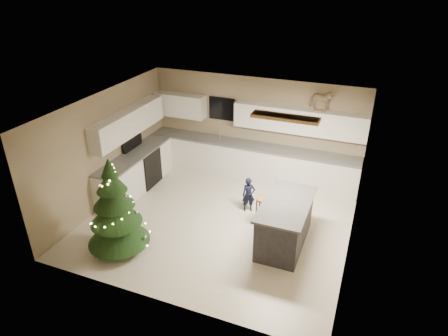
# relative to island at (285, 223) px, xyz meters

# --- Properties ---
(ground_plane) EXTENTS (5.50, 5.50, 0.00)m
(ground_plane) POSITION_rel_island_xyz_m (-1.51, 0.21, -0.48)
(ground_plane) COLOR beige
(room_shell) EXTENTS (5.52, 5.02, 2.61)m
(room_shell) POSITION_rel_island_xyz_m (-1.49, 0.21, 1.27)
(room_shell) COLOR tan
(room_shell) RESTS_ON ground_plane
(cabinetry) EXTENTS (5.50, 3.20, 2.00)m
(cabinetry) POSITION_rel_island_xyz_m (-2.42, 1.86, 0.28)
(cabinetry) COLOR white
(cabinetry) RESTS_ON ground_plane
(island) EXTENTS (0.90, 1.70, 0.95)m
(island) POSITION_rel_island_xyz_m (0.00, 0.00, 0.00)
(island) COLOR black
(island) RESTS_ON ground_plane
(bar_stool) EXTENTS (0.34, 0.34, 0.65)m
(bar_stool) POSITION_rel_island_xyz_m (-0.59, 0.50, 0.01)
(bar_stool) COLOR brown
(bar_stool) RESTS_ON ground_plane
(christmas_tree) EXTENTS (1.24, 1.20, 1.98)m
(christmas_tree) POSITION_rel_island_xyz_m (-2.97, -1.36, 0.33)
(christmas_tree) COLOR #3F2816
(christmas_tree) RESTS_ON ground_plane
(toddler) EXTENTS (0.35, 0.31, 0.81)m
(toddler) POSITION_rel_island_xyz_m (-1.04, 0.87, -0.07)
(toddler) COLOR black
(toddler) RESTS_ON ground_plane
(rocking_horse) EXTENTS (0.59, 0.31, 0.50)m
(rocking_horse) POSITION_rel_island_xyz_m (0.09, 2.53, 1.78)
(rocking_horse) COLOR brown
(rocking_horse) RESTS_ON cabinetry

